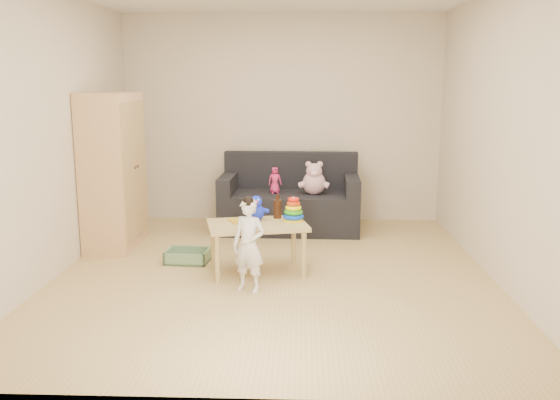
{
  "coord_description": "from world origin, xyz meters",
  "views": [
    {
      "loc": [
        0.26,
        -5.3,
        1.76
      ],
      "look_at": [
        0.05,
        0.25,
        0.65
      ],
      "focal_mm": 38.0,
      "sensor_mm": 36.0,
      "label": 1
    }
  ],
  "objects_px": {
    "wardrobe": "(113,171)",
    "play_table": "(257,248)",
    "toddler": "(249,247)",
    "sofa": "(289,211)"
  },
  "relations": [
    {
      "from": "wardrobe",
      "to": "toddler",
      "type": "distance_m",
      "value": 2.13
    },
    {
      "from": "play_table",
      "to": "toddler",
      "type": "relative_size",
      "value": 1.15
    },
    {
      "from": "play_table",
      "to": "toddler",
      "type": "distance_m",
      "value": 0.53
    },
    {
      "from": "play_table",
      "to": "sofa",
      "type": "bearing_deg",
      "value": 80.8
    },
    {
      "from": "sofa",
      "to": "toddler",
      "type": "distance_m",
      "value": 2.16
    },
    {
      "from": "wardrobe",
      "to": "sofa",
      "type": "height_order",
      "value": "wardrobe"
    },
    {
      "from": "toddler",
      "to": "sofa",
      "type": "bearing_deg",
      "value": 104.3
    },
    {
      "from": "sofa",
      "to": "play_table",
      "type": "height_order",
      "value": "play_table"
    },
    {
      "from": "wardrobe",
      "to": "sofa",
      "type": "distance_m",
      "value": 2.11
    },
    {
      "from": "wardrobe",
      "to": "play_table",
      "type": "height_order",
      "value": "wardrobe"
    }
  ]
}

